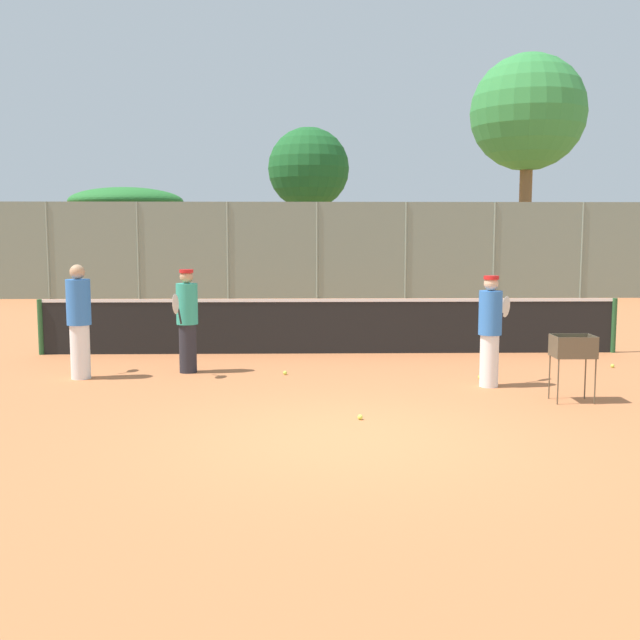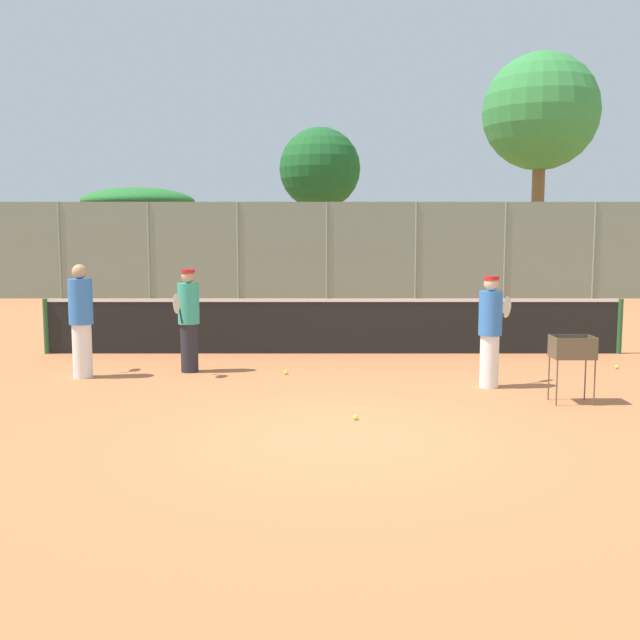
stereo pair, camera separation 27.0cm
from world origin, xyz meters
The scene contains 15 objects.
ground_plane centered at (0.00, 0.00, 0.00)m, with size 80.00×80.00×0.00m, color #C67242.
tennis_net centered at (0.00, 6.06, 0.56)m, with size 11.24×0.10×1.07m.
back_fence centered at (0.00, 18.57, 1.73)m, with size 25.63×0.08×3.45m.
tree_0 centered at (-7.72, 22.71, 3.55)m, with size 4.61×4.61×4.20m.
tree_1 centered at (8.95, 23.60, 7.32)m, with size 4.82×4.82×9.80m.
tree_2 centered at (-0.26, 24.10, 5.01)m, with size 3.46×3.46×6.83m.
player_white_outfit centered at (-4.10, 3.62, 0.94)m, with size 0.38×0.94×1.84m.
player_red_cap centered at (-2.45, 4.11, 0.90)m, with size 0.36×0.91×1.73m.
player_yellow_shirt centered at (2.32, 2.84, 0.88)m, with size 0.66×0.74×1.69m.
ball_cart centered at (3.20, 1.78, 0.70)m, with size 0.56×0.41×0.93m.
tennis_ball_0 centered at (0.19, 0.82, 0.03)m, with size 0.07×0.07×0.07m, color #D1E54C.
tennis_ball_1 centered at (-0.82, 3.85, 0.03)m, with size 0.07×0.07×0.07m, color #D1E54C.
tennis_ball_2 centered at (2.32, 3.41, 0.03)m, with size 0.07×0.07×0.07m, color #D1E54C.
tennis_ball_3 centered at (4.87, 4.38, 0.03)m, with size 0.07×0.07×0.07m, color #D1E54C.
parked_car centered at (-4.73, 22.25, 0.66)m, with size 4.20×1.70×1.60m.
Camera 1 is at (-0.52, -8.33, 2.32)m, focal length 42.00 mm.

